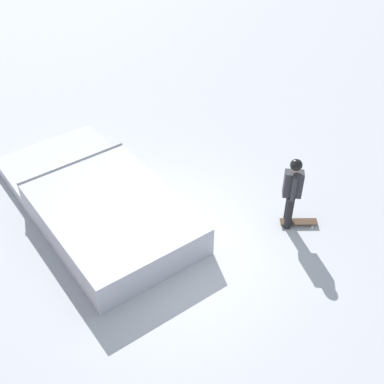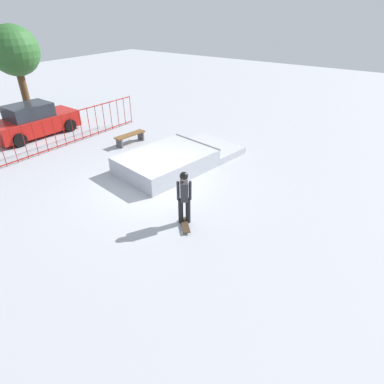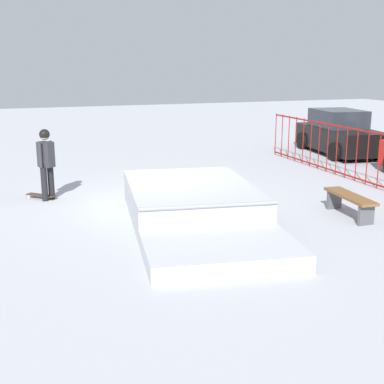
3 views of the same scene
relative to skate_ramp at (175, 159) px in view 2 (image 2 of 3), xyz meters
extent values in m
plane|color=#A8AAB2|center=(-1.84, -0.37, -0.32)|extent=(60.00, 60.00, 0.00)
cube|color=#B0B3BB|center=(-0.47, 0.08, 0.03)|extent=(3.98, 3.17, 0.70)
cube|color=#B0B3BB|center=(2.19, -0.37, -0.17)|extent=(2.21, 2.86, 0.30)
cylinder|color=gray|center=(1.30, -0.22, 0.38)|extent=(0.51, 2.58, 0.08)
cylinder|color=black|center=(-2.94, -2.75, 0.09)|extent=(0.15, 0.15, 0.82)
cylinder|color=black|center=(-3.08, -2.58, 0.09)|extent=(0.15, 0.15, 0.82)
cube|color=#2D2D33|center=(-3.01, -2.67, 0.80)|extent=(0.43, 0.41, 0.60)
cylinder|color=#2D2D33|center=(-2.90, -2.80, 0.80)|extent=(0.09, 0.09, 0.60)
cylinder|color=#2D2D33|center=(-3.12, -2.53, 0.80)|extent=(0.09, 0.09, 0.60)
sphere|color=tan|center=(-3.01, -2.67, 1.25)|extent=(0.22, 0.22, 0.22)
sphere|color=black|center=(-3.01, -2.67, 1.28)|extent=(0.25, 0.25, 0.25)
cube|color=#3F2D1E|center=(-3.20, -2.83, -0.23)|extent=(0.71, 0.71, 0.02)
cylinder|color=silver|center=(-3.32, -3.11, -0.29)|extent=(0.06, 0.06, 0.06)
cylinder|color=silver|center=(-3.48, -2.94, -0.29)|extent=(0.06, 0.06, 0.06)
cylinder|color=silver|center=(-2.92, -2.71, -0.29)|extent=(0.06, 0.06, 0.06)
cylinder|color=silver|center=(-3.08, -2.55, -0.29)|extent=(0.06, 0.06, 0.06)
cylinder|color=maroon|center=(-1.84, 5.64, 1.13)|extent=(10.00, 0.34, 0.05)
cylinder|color=maroon|center=(-1.84, 5.64, -0.22)|extent=(10.00, 0.34, 0.05)
cylinder|color=maroon|center=(-3.98, 5.70, 0.43)|extent=(0.03, 0.03, 1.50)
cylinder|color=maroon|center=(-3.50, 5.68, 0.43)|extent=(0.03, 0.03, 1.50)
cylinder|color=maroon|center=(-3.03, 5.67, 0.43)|extent=(0.03, 0.03, 1.50)
cylinder|color=maroon|center=(-2.55, 5.66, 0.43)|extent=(0.03, 0.03, 1.50)
cylinder|color=maroon|center=(-2.08, 5.64, 0.43)|extent=(0.03, 0.03, 1.50)
cylinder|color=maroon|center=(-1.60, 5.63, 0.43)|extent=(0.03, 0.03, 1.50)
cylinder|color=maroon|center=(-1.12, 5.61, 0.43)|extent=(0.03, 0.03, 1.50)
cylinder|color=maroon|center=(-0.65, 5.60, 0.43)|extent=(0.03, 0.03, 1.50)
cylinder|color=maroon|center=(-0.17, 5.59, 0.43)|extent=(0.03, 0.03, 1.50)
cylinder|color=maroon|center=(0.31, 5.57, 0.43)|extent=(0.03, 0.03, 1.50)
cylinder|color=maroon|center=(0.78, 5.56, 0.43)|extent=(0.03, 0.03, 1.50)
cylinder|color=maroon|center=(1.26, 5.54, 0.43)|extent=(0.03, 0.03, 1.50)
cylinder|color=maroon|center=(1.73, 5.53, 0.43)|extent=(0.03, 0.03, 1.50)
cylinder|color=maroon|center=(2.21, 5.52, 0.43)|extent=(0.03, 0.03, 1.50)
cylinder|color=maroon|center=(2.69, 5.50, 0.43)|extent=(0.03, 0.03, 1.50)
cylinder|color=maroon|center=(3.16, 5.49, 0.43)|extent=(0.03, 0.03, 1.50)
cube|color=brown|center=(0.79, 3.28, 0.13)|extent=(1.64, 0.58, 0.06)
cube|color=#4C4C51|center=(1.43, 3.20, -0.11)|extent=(0.08, 0.36, 0.42)
cube|color=#4C4C51|center=(0.14, 3.35, -0.11)|extent=(0.08, 0.36, 0.42)
cube|color=red|center=(-1.03, 8.03, 0.24)|extent=(4.18, 1.92, 0.80)
cube|color=#262B33|center=(-1.23, 8.04, 0.96)|extent=(2.08, 1.60, 0.64)
cylinder|color=black|center=(0.36, 8.81, 0.00)|extent=(0.65, 0.25, 0.64)
cylinder|color=black|center=(0.27, 7.11, 0.00)|extent=(0.65, 0.25, 0.64)
cylinder|color=black|center=(-2.34, 8.95, 0.00)|extent=(0.65, 0.25, 0.64)
cylinder|color=black|center=(-2.43, 7.26, 0.00)|extent=(0.65, 0.25, 0.64)
cylinder|color=brown|center=(0.18, 10.57, 1.16)|extent=(0.40, 0.40, 2.95)
sphere|color=#2C6029|center=(0.18, 10.57, 3.40)|extent=(2.55, 2.55, 2.55)
camera|label=1|loc=(-7.13, 4.52, 7.38)|focal=47.76mm
camera|label=2|loc=(-9.63, -7.54, 5.52)|focal=30.48mm
camera|label=3|loc=(9.80, -3.80, 2.90)|focal=49.07mm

